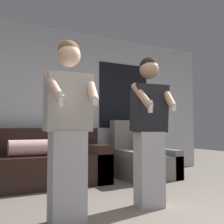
{
  "coord_description": "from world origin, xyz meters",
  "views": [
    {
      "loc": [
        -1.48,
        -1.61,
        0.89
      ],
      "look_at": [
        -0.23,
        0.85,
        1.06
      ],
      "focal_mm": 42.0,
      "sensor_mm": 36.0,
      "label": 1
    }
  ],
  "objects_px": {
    "armchair": "(143,160)",
    "person_right": "(149,128)",
    "couch": "(44,164)",
    "person_left": "(68,128)"
  },
  "relations": [
    {
      "from": "couch",
      "to": "person_left",
      "type": "xyz_separation_m",
      "value": [
        -0.17,
        -1.77,
        0.56
      ]
    },
    {
      "from": "couch",
      "to": "person_right",
      "type": "distance_m",
      "value": 1.96
    },
    {
      "from": "couch",
      "to": "person_left",
      "type": "distance_m",
      "value": 1.86
    },
    {
      "from": "couch",
      "to": "person_right",
      "type": "bearing_deg",
      "value": -64.22
    },
    {
      "from": "armchair",
      "to": "person_left",
      "type": "relative_size",
      "value": 0.59
    },
    {
      "from": "armchair",
      "to": "person_right",
      "type": "bearing_deg",
      "value": -121.36
    },
    {
      "from": "couch",
      "to": "person_left",
      "type": "height_order",
      "value": "person_left"
    },
    {
      "from": "couch",
      "to": "person_right",
      "type": "height_order",
      "value": "person_right"
    },
    {
      "from": "armchair",
      "to": "person_right",
      "type": "xyz_separation_m",
      "value": [
        -0.93,
        -1.53,
        0.56
      ]
    },
    {
      "from": "armchair",
      "to": "person_right",
      "type": "height_order",
      "value": "person_right"
    }
  ]
}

